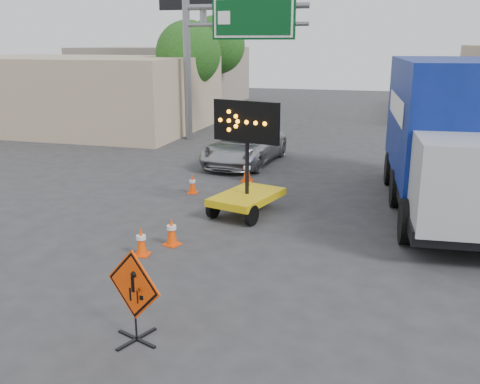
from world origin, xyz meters
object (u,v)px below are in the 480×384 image
at_px(arrow_board, 247,190).
at_px(pickup_truck, 244,147).
at_px(box_truck, 447,144).
at_px(construction_sign, 134,294).

distance_m(arrow_board, pickup_truck, 6.70).
distance_m(arrow_board, box_truck, 5.91).
bearing_deg(pickup_truck, box_truck, -26.53).
xyz_separation_m(construction_sign, pickup_truck, (-1.91, 13.49, -0.15)).
xyz_separation_m(arrow_board, pickup_truck, (-1.87, 6.43, -0.02)).
bearing_deg(box_truck, pickup_truck, 144.13).
relative_size(construction_sign, pickup_truck, 0.32).
xyz_separation_m(construction_sign, arrow_board, (-0.04, 7.06, -0.13)).
relative_size(arrow_board, box_truck, 0.35).
xyz_separation_m(arrow_board, box_truck, (5.41, 2.03, 1.24)).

